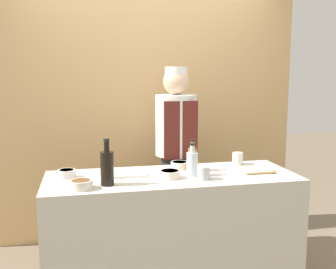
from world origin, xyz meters
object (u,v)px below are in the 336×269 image
Objects in this scene: cup_cream at (238,159)px; sauce_bowl_green at (170,174)px; sauce_bowl_brown at (81,184)px; wooden_spoon at (265,172)px; cutting_board at (124,173)px; bottle_vinegar at (192,159)px; cup_steel at (203,173)px; chef_center at (176,154)px; bottle_soy at (107,167)px; bottle_clear at (192,163)px; sauce_bowl_white at (180,165)px; sauce_bowl_orange at (67,173)px.

sauce_bowl_green is at bearing -155.19° from cup_cream.
wooden_spoon is (1.32, 0.10, -0.02)m from sauce_bowl_brown.
bottle_vinegar is (0.52, 0.00, 0.08)m from cutting_board.
cup_steel is 0.75m from chef_center.
bottle_soy is at bearing -130.81° from chef_center.
sauce_bowl_brown is 1.31m from cup_cream.
cutting_board is (0.31, 0.31, -0.02)m from sauce_bowl_brown.
sauce_bowl_green is 0.28m from bottle_vinegar.
bottle_clear is 0.99× the size of bottle_vinegar.
sauce_bowl_green is 0.65× the size of wooden_spoon.
cup_cream reaches higher than sauce_bowl_white.
bottle_clear reaches higher than sauce_bowl_green.
bottle_vinegar reaches higher than cup_cream.
cup_steel reaches higher than cutting_board.
cup_steel is at bearing -137.25° from cup_cream.
sauce_bowl_green is at bearing 176.88° from wooden_spoon.
bottle_clear is at bearing -93.25° from chef_center.
bottle_vinegar reaches higher than sauce_bowl_green.
cup_cream is (0.46, 0.26, -0.04)m from bottle_clear.
cup_cream is at bearing 104.08° from wooden_spoon.
bottle_soy is 0.67m from cup_steel.
sauce_bowl_brown is 0.84m from cup_steel.
sauce_bowl_orange reaches higher than sauce_bowl_brown.
sauce_bowl_orange is 0.40× the size of bottle_soy.
sauce_bowl_white is 0.41m from chef_center.
cup_cream is 0.34m from wooden_spoon.
sauce_bowl_green is 0.63× the size of bottle_vinegar.
bottle_vinegar is (0.04, 0.14, 0.00)m from bottle_clear.
sauce_bowl_white is at bearing 97.93° from bottle_clear.
cup_cream is at bearing 7.66° from cutting_board.
bottle_vinegar reaches higher than sauce_bowl_brown.
sauce_bowl_orange is 0.51× the size of bottle_vinegar.
chef_center reaches higher than cup_cream.
chef_center is (0.51, 0.50, 0.02)m from cutting_board.
sauce_bowl_brown is (-0.61, -0.14, 0.00)m from sauce_bowl_green.
sauce_bowl_white is 0.58× the size of bottle_clear.
chef_center is (0.82, 0.81, -0.00)m from sauce_bowl_brown.
sauce_bowl_orange is 0.85m from sauce_bowl_white.
wooden_spoon is (0.71, -0.04, -0.02)m from sauce_bowl_green.
cup_steel reaches higher than sauce_bowl_green.
bottle_vinegar is 0.50m from chef_center.
bottle_soy reaches higher than cutting_board.
sauce_bowl_orange is 0.07× the size of chef_center.
bottle_vinegar is 2.43× the size of cup_cream.
bottle_vinegar is 0.14× the size of chef_center.
cup_steel is at bearing -88.35° from bottle_vinegar.
cutting_board is 0.31m from bottle_soy.
bottle_soy is at bearing -169.04° from sauce_bowl_green.
cup_steel is 0.49m from wooden_spoon.
bottle_vinegar is 2.63× the size of cup_steel.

